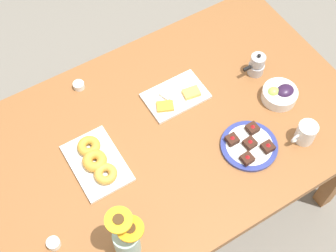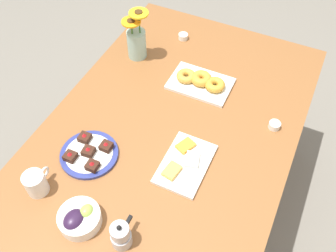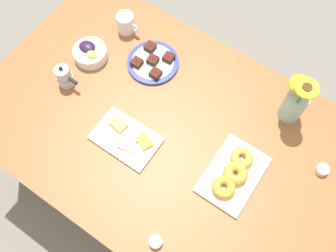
{
  "view_description": "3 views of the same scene",
  "coord_description": "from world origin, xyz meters",
  "views": [
    {
      "loc": [
        0.51,
        0.84,
        2.36
      ],
      "look_at": [
        0.0,
        0.0,
        0.78
      ],
      "focal_mm": 50.0,
      "sensor_mm": 36.0,
      "label": 1
    },
    {
      "loc": [
        -0.86,
        -0.41,
        1.96
      ],
      "look_at": [
        0.0,
        0.0,
        0.78
      ],
      "focal_mm": 40.0,
      "sensor_mm": 36.0,
      "label": 2
    },
    {
      "loc": [
        0.35,
        -0.51,
        2.13
      ],
      "look_at": [
        0.0,
        0.0,
        0.78
      ],
      "focal_mm": 40.0,
      "sensor_mm": 36.0,
      "label": 3
    }
  ],
  "objects": [
    {
      "name": "coffee_mug",
      "position": [
        -0.45,
        0.31,
        0.79
      ],
      "size": [
        0.11,
        0.08,
        0.09
      ],
      "color": "white",
      "rests_on": "dining_table"
    },
    {
      "name": "croissant_platter",
      "position": [
        0.31,
        -0.02,
        0.76
      ],
      "size": [
        0.19,
        0.28,
        0.05
      ],
      "color": "white",
      "rests_on": "dining_table"
    },
    {
      "name": "jam_cup_honey",
      "position": [
        0.59,
        0.19,
        0.76
      ],
      "size": [
        0.05,
        0.05,
        0.03
      ],
      "color": "white",
      "rests_on": "dining_table"
    },
    {
      "name": "cheese_platter",
      "position": [
        -0.12,
        -0.13,
        0.75
      ],
      "size": [
        0.26,
        0.17,
        0.03
      ],
      "color": "white",
      "rests_on": "dining_table"
    },
    {
      "name": "moka_pot",
      "position": [
        -0.49,
        -0.06,
        0.79
      ],
      "size": [
        0.11,
        0.07,
        0.12
      ],
      "color": "#B7B7BC",
      "rests_on": "dining_table"
    },
    {
      "name": "flower_vase",
      "position": [
        0.37,
        0.34,
        0.83
      ],
      "size": [
        0.11,
        0.12,
        0.25
      ],
      "color": "#99C1B7",
      "rests_on": "dining_table"
    },
    {
      "name": "dining_table",
      "position": [
        0.0,
        0.0,
        0.65
      ],
      "size": [
        1.6,
        1.0,
        0.74
      ],
      "color": "brown",
      "rests_on": "ground_plane"
    },
    {
      "name": "jam_cup_berry",
      "position": [
        0.21,
        -0.39,
        0.76
      ],
      "size": [
        0.05,
        0.05,
        0.03
      ],
      "color": "white",
      "rests_on": "dining_table"
    },
    {
      "name": "ground_plane",
      "position": [
        0.0,
        0.0,
        0.0
      ],
      "size": [
        6.0,
        6.0,
        0.0
      ],
      "primitive_type": "plane",
      "color": "slate"
    },
    {
      "name": "grape_bowl",
      "position": [
        -0.49,
        0.1,
        0.77
      ],
      "size": [
        0.15,
        0.15,
        0.07
      ],
      "color": "white",
      "rests_on": "dining_table"
    },
    {
      "name": "dessert_plate",
      "position": [
        -0.24,
        0.23,
        0.75
      ],
      "size": [
        0.23,
        0.23,
        0.05
      ],
      "color": "navy",
      "rests_on": "dining_table"
    }
  ]
}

